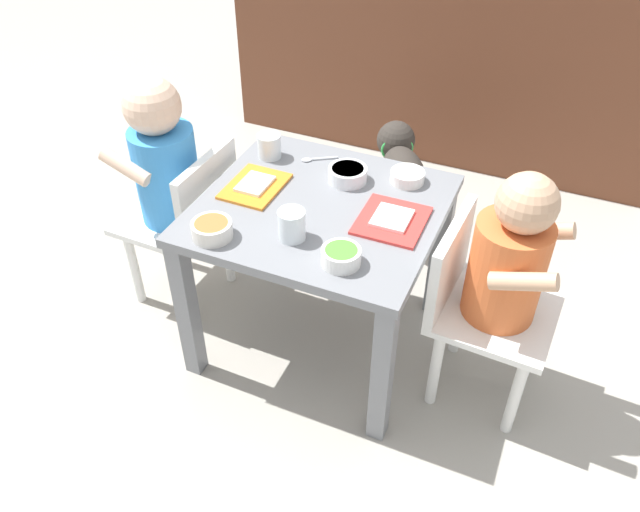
{
  "coord_description": "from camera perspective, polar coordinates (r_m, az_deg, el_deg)",
  "views": [
    {
      "loc": [
        0.52,
        -1.19,
        1.37
      ],
      "look_at": [
        0.0,
        0.0,
        0.3
      ],
      "focal_mm": 36.25,
      "sensor_mm": 36.0,
      "label": 1
    }
  ],
  "objects": [
    {
      "name": "ground_plane",
      "position": [
        1.89,
        0.0,
        -7.02
      ],
      "size": [
        7.0,
        7.0,
        0.0
      ],
      "primitive_type": "plane",
      "color": "#9E998E"
    },
    {
      "name": "kitchen_cabinet_back",
      "position": [
        2.63,
        11.14,
        17.88
      ],
      "size": [
        1.66,
        0.3,
        0.86
      ],
      "primitive_type": "cube",
      "color": "brown",
      "rests_on": "ground"
    },
    {
      "name": "dining_table",
      "position": [
        1.63,
        0.0,
        2.18
      ],
      "size": [
        0.59,
        0.55,
        0.46
      ],
      "color": "slate",
      "rests_on": "ground"
    },
    {
      "name": "seated_child_left",
      "position": [
        1.81,
        -13.2,
        7.3
      ],
      "size": [
        0.29,
        0.29,
        0.7
      ],
      "color": "white",
      "rests_on": "ground"
    },
    {
      "name": "seated_child_right",
      "position": [
        1.53,
        15.76,
        -1.07
      ],
      "size": [
        0.29,
        0.29,
        0.67
      ],
      "color": "white",
      "rests_on": "ground"
    },
    {
      "name": "dog",
      "position": [
        2.19,
        7.19,
        7.26
      ],
      "size": [
        0.29,
        0.41,
        0.32
      ],
      "color": "#332D28",
      "rests_on": "ground"
    },
    {
      "name": "food_tray_left",
      "position": [
        1.65,
        -5.76,
        6.2
      ],
      "size": [
        0.13,
        0.17,
        0.02
      ],
      "color": "orange",
      "rests_on": "dining_table"
    },
    {
      "name": "food_tray_right",
      "position": [
        1.54,
        6.35,
        3.19
      ],
      "size": [
        0.16,
        0.17,
        0.02
      ],
      "color": "red",
      "rests_on": "dining_table"
    },
    {
      "name": "water_cup_left",
      "position": [
        1.46,
        -2.51,
        2.62
      ],
      "size": [
        0.06,
        0.06,
        0.07
      ],
      "color": "white",
      "rests_on": "dining_table"
    },
    {
      "name": "water_cup_right",
      "position": [
        1.77,
        -4.5,
        9.54
      ],
      "size": [
        0.06,
        0.06,
        0.07
      ],
      "color": "white",
      "rests_on": "dining_table"
    },
    {
      "name": "cereal_bowl_left_side",
      "position": [
        1.4,
        1.88,
        -0.01
      ],
      "size": [
        0.09,
        0.09,
        0.04
      ],
      "color": "white",
      "rests_on": "dining_table"
    },
    {
      "name": "veggie_bowl_near",
      "position": [
        1.67,
        2.45,
        7.26
      ],
      "size": [
        0.1,
        0.1,
        0.04
      ],
      "color": "white",
      "rests_on": "dining_table"
    },
    {
      "name": "veggie_bowl_far",
      "position": [
        1.68,
        7.73,
        7.0
      ],
      "size": [
        0.09,
        0.09,
        0.03
      ],
      "color": "white",
      "rests_on": "dining_table"
    },
    {
      "name": "cereal_bowl_right_side",
      "position": [
        1.49,
        -9.52,
        2.35
      ],
      "size": [
        0.09,
        0.09,
        0.04
      ],
      "color": "silver",
      "rests_on": "dining_table"
    },
    {
      "name": "spoon_by_left_tray",
      "position": [
        1.76,
        -0.37,
        8.56
      ],
      "size": [
        0.09,
        0.06,
        0.01
      ],
      "color": "silver",
      "rests_on": "dining_table"
    }
  ]
}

